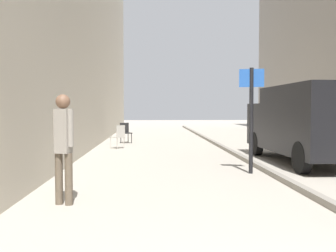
# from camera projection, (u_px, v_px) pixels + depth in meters

# --- Properties ---
(ground_plane) EXTENTS (80.00, 80.00, 0.00)m
(ground_plane) POSITION_uv_depth(u_px,v_px,m) (187.00, 153.00, 13.86)
(ground_plane) COLOR #A8A093
(kerb_strip) EXTENTS (0.16, 40.00, 0.12)m
(kerb_strip) POSITION_uv_depth(u_px,v_px,m) (231.00, 151.00, 13.93)
(kerb_strip) COLOR gray
(kerb_strip) RESTS_ON ground_plane
(pedestrian_main_foreground) EXTENTS (0.35, 0.27, 1.84)m
(pedestrian_main_foreground) POSITION_uv_depth(u_px,v_px,m) (63.00, 141.00, 6.42)
(pedestrian_main_foreground) COLOR brown
(pedestrian_main_foreground) RESTS_ON ground_plane
(delivery_van) EXTENTS (2.05, 5.40, 2.25)m
(delivery_van) POSITION_uv_depth(u_px,v_px,m) (306.00, 122.00, 11.36)
(delivery_van) COLOR black
(delivery_van) RESTS_ON ground_plane
(street_sign_post) EXTENTS (0.59, 0.17, 2.60)m
(street_sign_post) POSITION_uv_depth(u_px,v_px,m) (251.00, 111.00, 9.51)
(street_sign_post) COLOR black
(street_sign_post) RESTS_ON ground_plane
(cafe_chair_near_window) EXTENTS (0.62, 0.62, 0.94)m
(cafe_chair_near_window) POSITION_uv_depth(u_px,v_px,m) (119.00, 135.00, 15.45)
(cafe_chair_near_window) COLOR #B7B2A8
(cafe_chair_near_window) RESTS_ON ground_plane
(cafe_chair_by_doorway) EXTENTS (0.59, 0.59, 0.94)m
(cafe_chair_by_doorway) POSITION_uv_depth(u_px,v_px,m) (125.00, 131.00, 18.02)
(cafe_chair_by_doorway) COLOR black
(cafe_chair_by_doorway) RESTS_ON ground_plane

